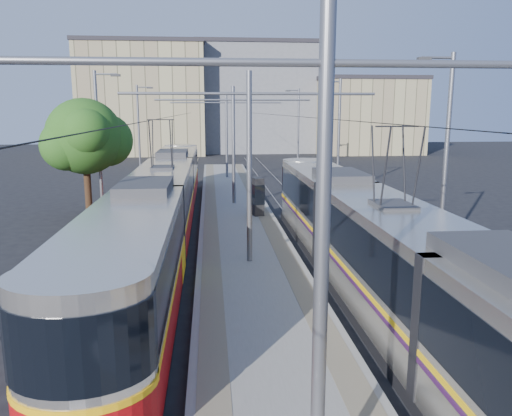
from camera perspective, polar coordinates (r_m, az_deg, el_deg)
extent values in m
plane|color=black|center=(11.88, 2.52, -18.85)|extent=(160.00, 160.00, 0.00)
cube|color=gray|center=(27.83, -2.22, -0.83)|extent=(4.00, 50.00, 0.30)
cube|color=gray|center=(27.76, -5.21, -0.57)|extent=(0.70, 50.00, 0.01)
cube|color=gray|center=(27.91, 0.75, -0.46)|extent=(0.70, 50.00, 0.01)
cube|color=gray|center=(27.97, -11.09, -1.26)|extent=(0.07, 70.00, 0.03)
cube|color=gray|center=(27.86, -8.15, -1.21)|extent=(0.07, 70.00, 0.03)
cube|color=gray|center=(28.16, 3.65, -0.99)|extent=(0.07, 70.00, 0.03)
cube|color=gray|center=(28.41, 6.51, -0.92)|extent=(0.07, 70.00, 0.03)
cube|color=black|center=(23.76, -10.37, -2.98)|extent=(2.30, 31.62, 0.40)
cube|color=beige|center=(23.42, -10.51, 0.94)|extent=(2.40, 30.02, 2.90)
cube|color=black|center=(23.34, -10.55, 2.14)|extent=(2.43, 30.02, 1.30)
cube|color=#E7A40C|center=(23.49, -10.48, -0.02)|extent=(2.43, 30.02, 0.12)
cube|color=#A7090D|center=(23.59, -10.43, -1.22)|extent=(2.42, 30.02, 1.10)
cube|color=#2D2D30|center=(23.19, -10.65, 4.83)|extent=(1.68, 3.00, 0.30)
cube|color=black|center=(15.23, 14.76, -11.36)|extent=(2.30, 27.35, 0.40)
cube|color=#BCB8AC|center=(14.69, 15.07, -5.40)|extent=(2.40, 25.75, 2.90)
cube|color=black|center=(14.55, 15.17, -3.51)|extent=(2.43, 25.75, 1.30)
cube|color=#F0B70C|center=(14.80, 15.00, -6.88)|extent=(2.43, 25.75, 0.12)
cube|color=#391242|center=(14.85, 14.97, -7.43)|extent=(2.43, 25.75, 0.10)
cube|color=#2D2D30|center=(14.32, 15.40, 0.76)|extent=(1.68, 3.00, 0.30)
cylinder|color=slate|center=(6.70, 7.47, -7.58)|extent=(0.20, 0.20, 7.00)
cylinder|color=slate|center=(6.37, 8.11, 16.08)|extent=(9.20, 0.10, 0.10)
cylinder|color=slate|center=(18.37, -0.77, 4.49)|extent=(0.20, 0.20, 7.00)
cylinder|color=slate|center=(18.25, -0.79, 12.94)|extent=(9.20, 0.10, 0.10)
cylinder|color=slate|center=(30.29, -2.58, 7.12)|extent=(0.20, 0.20, 7.00)
cylinder|color=slate|center=(30.22, -2.63, 12.24)|extent=(9.20, 0.10, 0.10)
cylinder|color=slate|center=(42.26, -3.38, 8.27)|extent=(0.20, 0.20, 7.00)
cylinder|color=slate|center=(42.21, -3.42, 11.93)|extent=(9.20, 0.10, 0.10)
cylinder|color=black|center=(27.27, -10.00, 10.20)|extent=(0.02, 70.00, 0.02)
cylinder|color=black|center=(27.65, 5.29, 10.33)|extent=(0.02, 70.00, 0.02)
cylinder|color=slate|center=(28.89, -17.52, 6.82)|extent=(0.18, 0.18, 8.00)
cube|color=#2D2D30|center=(28.67, -15.76, 14.40)|extent=(0.50, 0.22, 0.12)
cylinder|color=slate|center=(44.64, -13.25, 8.41)|extent=(0.18, 0.18, 8.00)
cube|color=#2D2D30|center=(44.50, -12.02, 13.28)|extent=(0.50, 0.22, 0.12)
cylinder|color=slate|center=(20.36, 20.86, 4.98)|extent=(0.18, 0.18, 8.00)
cube|color=#2D2D30|center=(19.88, 18.68, 15.84)|extent=(0.50, 0.22, 0.12)
cylinder|color=slate|center=(35.39, 9.43, 7.90)|extent=(0.18, 0.18, 8.00)
cube|color=#2D2D30|center=(35.12, 7.84, 14.04)|extent=(0.50, 0.22, 0.12)
cylinder|color=slate|center=(51.01, 4.85, 8.97)|extent=(0.18, 0.18, 8.00)
cube|color=#2D2D30|center=(50.82, 3.67, 13.21)|extent=(0.50, 0.22, 0.12)
cube|color=black|center=(27.02, 0.13, 1.35)|extent=(0.72, 0.99, 2.05)
cube|color=black|center=(27.00, 0.13, 1.63)|extent=(0.76, 1.03, 1.07)
cylinder|color=#382314|center=(29.06, -18.62, 1.53)|extent=(0.37, 0.37, 2.73)
sphere|color=#1B4E16|center=(28.74, -19.01, 7.74)|extent=(4.09, 4.09, 4.09)
sphere|color=#1B4E16|center=(29.19, -16.70, 7.42)|extent=(2.90, 2.90, 2.90)
cube|color=tan|center=(70.71, -12.53, 11.85)|extent=(16.00, 12.00, 14.14)
cube|color=#262328|center=(71.21, -12.79, 17.74)|extent=(16.32, 12.24, 0.50)
cube|color=slate|center=(74.57, 0.43, 12.22)|extent=(18.00, 14.00, 14.57)
cube|color=#262328|center=(75.08, 0.44, 17.98)|extent=(18.36, 14.28, 0.50)
cube|color=tan|center=(71.48, 12.34, 10.09)|extent=(14.00, 10.00, 9.75)
cube|color=#262328|center=(71.59, 12.52, 14.19)|extent=(14.28, 10.20, 0.50)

